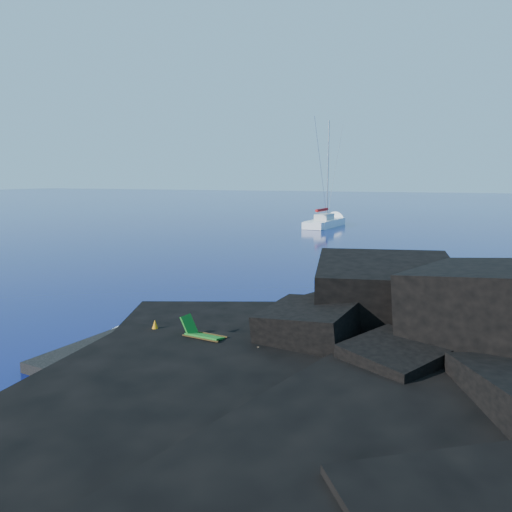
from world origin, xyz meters
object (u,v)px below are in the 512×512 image
Objects in this scene: sailboat at (325,227)px; sunbather at (246,348)px; deck_chair at (205,330)px; marker_cone at (155,328)px.

sunbather is (9.51, -46.39, 0.53)m from sailboat.
sailboat is at bearing 101.05° from sunbather.
sunbather is (1.65, -0.22, -0.35)m from deck_chair.
marker_cone is at bearing -78.23° from sailboat.
sailboat is 47.36m from sunbather.
deck_chair is (7.86, -46.16, 0.88)m from sailboat.
marker_cone is at bearing -178.44° from deck_chair.
sunbather is at bearing -6.44° from marker_cone.
deck_chair reaches higher than sunbather.
deck_chair is 2.51× the size of marker_cone.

